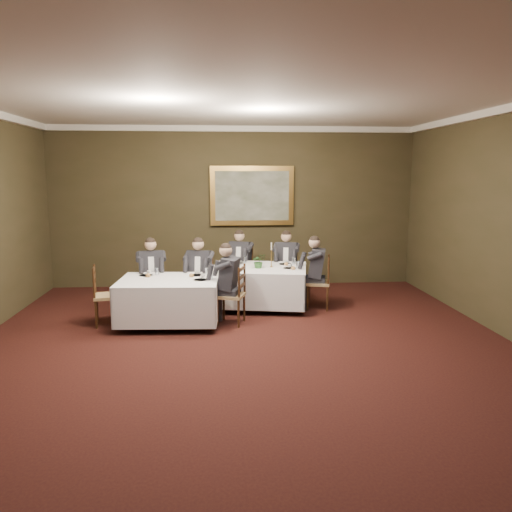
{
  "coord_description": "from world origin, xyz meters",
  "views": [
    {
      "loc": [
        -0.39,
        -6.06,
        2.49
      ],
      "look_at": [
        0.25,
        2.0,
        1.15
      ],
      "focal_mm": 35.0,
      "sensor_mm": 36.0,
      "label": 1
    }
  ],
  "objects": [
    {
      "name": "ground",
      "position": [
        0.0,
        0.0,
        0.0
      ],
      "size": [
        10.0,
        10.0,
        0.0
      ],
      "primitive_type": "plane",
      "color": "black",
      "rests_on": "ground"
    },
    {
      "name": "ceiling",
      "position": [
        0.0,
        0.0,
        3.5
      ],
      "size": [
        8.0,
        10.0,
        0.1
      ],
      "primitive_type": "cube",
      "color": "silver",
      "rests_on": "back_wall"
    },
    {
      "name": "back_wall",
      "position": [
        0.0,
        5.0,
        1.75
      ],
      "size": [
        8.0,
        0.1,
        3.5
      ],
      "primitive_type": "cube",
      "color": "#342F1A",
      "rests_on": "ground"
    },
    {
      "name": "front_wall",
      "position": [
        0.0,
        -5.0,
        1.75
      ],
      "size": [
        8.0,
        0.1,
        3.5
      ],
      "primitive_type": "cube",
      "color": "#342F1A",
      "rests_on": "ground"
    },
    {
      "name": "crown_molding",
      "position": [
        0.0,
        0.0,
        3.44
      ],
      "size": [
        8.0,
        10.0,
        0.12
      ],
      "color": "white",
      "rests_on": "back_wall"
    },
    {
      "name": "table_main",
      "position": [
        0.4,
        3.06,
        0.45
      ],
      "size": [
        1.96,
        1.63,
        0.67
      ],
      "rotation": [
        0.0,
        0.0,
        -0.18
      ],
      "color": "black",
      "rests_on": "ground"
    },
    {
      "name": "table_second",
      "position": [
        -1.19,
        2.08,
        0.45
      ],
      "size": [
        1.71,
        1.34,
        0.67
      ],
      "rotation": [
        0.0,
        0.0,
        -0.06
      ],
      "color": "black",
      "rests_on": "ground"
    },
    {
      "name": "chair_main_backleft",
      "position": [
        0.1,
        4.03,
        0.28
      ],
      "size": [
        0.56,
        0.55,
        1.0
      ],
      "rotation": [
        0.0,
        0.0,
        2.76
      ],
      "color": "#997C4D",
      "rests_on": "ground"
    },
    {
      "name": "diner_main_backleft",
      "position": [
        0.1,
        4.02,
        0.51
      ],
      "size": [
        0.55,
        0.59,
        1.35
      ],
      "rotation": [
        0.0,
        0.0,
        2.76
      ],
      "color": "black",
      "rests_on": "chair_main_backleft"
    },
    {
      "name": "chair_main_backright",
      "position": [
        1.02,
        3.86,
        0.28
      ],
      "size": [
        0.53,
        0.51,
        1.0
      ],
      "rotation": [
        0.0,
        0.0,
        2.9
      ],
      "color": "#997C4D",
      "rests_on": "ground"
    },
    {
      "name": "diner_main_backright",
      "position": [
        1.02,
        3.85,
        0.51
      ],
      "size": [
        0.5,
        0.56,
        1.35
      ],
      "rotation": [
        0.0,
        0.0,
        2.9
      ],
      "color": "black",
      "rests_on": "chair_main_backright"
    },
    {
      "name": "chair_main_endleft",
      "position": [
        -0.69,
        3.27,
        0.28
      ],
      "size": [
        0.56,
        0.57,
        1.0
      ],
      "rotation": [
        0.0,
        0.0,
        -2.0
      ],
      "color": "#997C4D",
      "rests_on": "ground"
    },
    {
      "name": "chair_main_endright",
      "position": [
        1.49,
        2.86,
        0.28
      ],
      "size": [
        0.51,
        0.52,
        1.0
      ],
      "rotation": [
        0.0,
        0.0,
        1.34
      ],
      "color": "#997C4D",
      "rests_on": "ground"
    },
    {
      "name": "diner_main_endright",
      "position": [
        1.48,
        2.87,
        0.51
      ],
      "size": [
        0.56,
        0.5,
        1.35
      ],
      "rotation": [
        0.0,
        0.0,
        1.34
      ],
      "color": "black",
      "rests_on": "chair_main_endright"
    },
    {
      "name": "chair_sec_backleft",
      "position": [
        -1.58,
        2.95,
        0.28
      ],
      "size": [
        0.5,
        0.48,
        1.0
      ],
      "rotation": [
        0.0,
        0.0,
        3.29
      ],
      "color": "#997C4D",
      "rests_on": "ground"
    },
    {
      "name": "diner_sec_backleft",
      "position": [
        -1.58,
        2.94,
        0.51
      ],
      "size": [
        0.47,
        0.53,
        1.35
      ],
      "rotation": [
        0.0,
        0.0,
        3.29
      ],
      "color": "black",
      "rests_on": "chair_sec_backleft"
    },
    {
      "name": "chair_sec_backright",
      "position": [
        -0.7,
        2.9,
        0.28
      ],
      "size": [
        0.52,
        0.51,
        1.0
      ],
      "rotation": [
        0.0,
        0.0,
        2.91
      ],
      "color": "#997C4D",
      "rests_on": "ground"
    },
    {
      "name": "diner_sec_backright",
      "position": [
        -0.7,
        2.89,
        0.51
      ],
      "size": [
        0.5,
        0.56,
        1.35
      ],
      "rotation": [
        0.0,
        0.0,
        2.91
      ],
      "color": "black",
      "rests_on": "chair_sec_backright"
    },
    {
      "name": "chair_sec_endright",
      "position": [
        -0.16,
        2.02,
        0.28
      ],
      "size": [
        0.53,
        0.54,
        1.0
      ],
      "rotation": [
        0.0,
        0.0,
        1.27
      ],
      "color": "#997C4D",
      "rests_on": "ground"
    },
    {
      "name": "diner_sec_endright",
      "position": [
        -0.17,
        2.03,
        0.51
      ],
      "size": [
        0.58,
        0.52,
        1.35
      ],
      "rotation": [
        0.0,
        0.0,
        1.27
      ],
      "color": "black",
      "rests_on": "chair_sec_endright"
    },
    {
      "name": "chair_sec_endleft",
      "position": [
        -2.22,
        2.14,
        0.28
      ],
      "size": [
        0.5,
        0.51,
        1.0
      ],
      "rotation": [
        0.0,
        0.0,
        -1.38
      ],
      "color": "#997C4D",
      "rests_on": "ground"
    },
    {
      "name": "centerpiece",
      "position": [
        0.38,
        2.96,
        0.9
      ],
      "size": [
        0.29,
        0.26,
        0.28
      ],
      "primitive_type": "imported",
      "rotation": [
        0.0,
        0.0,
        0.2
      ],
      "color": "#2D5926",
      "rests_on": "table_main"
    },
    {
      "name": "candlestick",
      "position": [
        0.62,
        3.04,
        0.94
      ],
      "size": [
        0.07,
        0.07,
        0.48
      ],
      "color": "#BD8939",
      "rests_on": "table_main"
    },
    {
      "name": "place_setting_table_main",
      "position": [
        0.05,
        3.54,
        0.8
      ],
      "size": [
        0.33,
        0.31,
        0.14
      ],
      "color": "white",
      "rests_on": "table_main"
    },
    {
      "name": "place_setting_table_second",
      "position": [
        -1.56,
        2.48,
        0.8
      ],
      "size": [
        0.33,
        0.31,
        0.14
      ],
      "color": "white",
      "rests_on": "table_second"
    },
    {
      "name": "painting",
      "position": [
        0.4,
        4.94,
        2.01
      ],
      "size": [
        1.84,
        0.09,
        1.29
      ],
      "color": "gold",
      "rests_on": "back_wall"
    }
  ]
}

